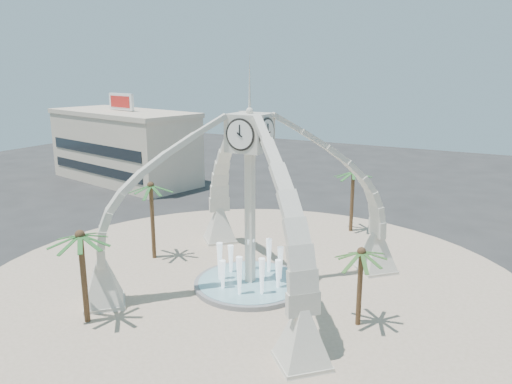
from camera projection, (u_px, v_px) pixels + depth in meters
The scene contains 9 objects.
ground at pixel (250, 287), 35.66m from camera, with size 140.00×140.00×0.00m, color #282828.
plaza at pixel (250, 286), 35.65m from camera, with size 40.00×40.00×0.06m, color #C2A890.
clock_tower at pixel (250, 199), 34.09m from camera, with size 17.94×17.94×16.30m.
fountain at pixel (250, 283), 35.59m from camera, with size 8.00×8.00×3.62m.
building_nw at pixel (124, 146), 68.07m from camera, with size 23.75×13.73×11.90m.
palm_east at pixel (362, 253), 29.21m from camera, with size 4.06×4.06×5.38m.
palm_west at pixel (151, 187), 39.48m from camera, with size 4.36×4.36×6.84m.
palm_north at pixel (353, 173), 46.31m from camera, with size 4.79×4.79×6.52m.
palm_south at pixel (80, 236), 29.34m from camera, with size 4.44×4.44×6.36m.
Camera 1 is at (16.10, -28.76, 15.22)m, focal length 35.00 mm.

